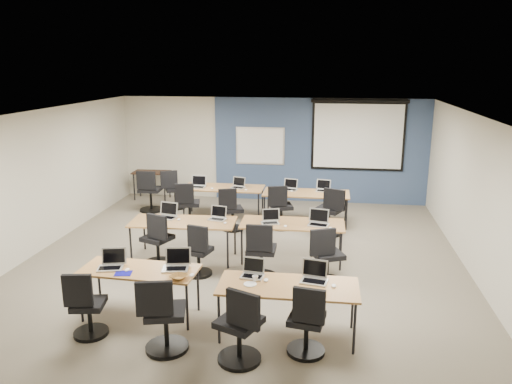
% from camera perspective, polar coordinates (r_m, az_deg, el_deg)
% --- Properties ---
extents(floor, '(8.00, 9.00, 0.02)m').
position_cam_1_polar(floor, '(9.22, -1.61, -8.14)').
color(floor, '#6B6354').
rests_on(floor, ground).
extents(ceiling, '(8.00, 9.00, 0.02)m').
position_cam_1_polar(ceiling, '(8.55, -1.73, 8.79)').
color(ceiling, white).
rests_on(ceiling, ground).
extents(wall_back, '(8.00, 0.04, 2.70)m').
position_cam_1_polar(wall_back, '(13.15, 1.82, 4.87)').
color(wall_back, beige).
rests_on(wall_back, ground).
extents(wall_front, '(8.00, 0.04, 2.70)m').
position_cam_1_polar(wall_front, '(4.71, -11.69, -13.70)').
color(wall_front, beige).
rests_on(wall_front, ground).
extents(wall_left, '(0.04, 9.00, 2.70)m').
position_cam_1_polar(wall_left, '(10.27, -24.21, 0.84)').
color(wall_left, beige).
rests_on(wall_left, ground).
extents(wall_right, '(0.04, 9.00, 2.70)m').
position_cam_1_polar(wall_right, '(9.01, 24.26, -0.95)').
color(wall_right, beige).
rests_on(wall_right, ground).
extents(blue_accent_panel, '(5.50, 0.04, 2.70)m').
position_cam_1_polar(blue_accent_panel, '(13.03, 7.28, 4.67)').
color(blue_accent_panel, '#3D5977').
rests_on(blue_accent_panel, wall_back).
extents(whiteboard, '(1.28, 0.03, 0.98)m').
position_cam_1_polar(whiteboard, '(13.10, 0.47, 5.28)').
color(whiteboard, silver).
rests_on(whiteboard, wall_back).
extents(projector_screen, '(2.40, 0.10, 1.82)m').
position_cam_1_polar(projector_screen, '(12.91, 11.60, 6.81)').
color(projector_screen, black).
rests_on(projector_screen, wall_back).
extents(training_table_front_left, '(1.66, 0.69, 0.73)m').
position_cam_1_polar(training_table_front_left, '(7.34, -13.18, -8.92)').
color(training_table_front_left, '#A66C39').
rests_on(training_table_front_left, floor).
extents(training_table_front_right, '(1.84, 0.77, 0.73)m').
position_cam_1_polar(training_table_front_right, '(6.68, 3.68, -10.93)').
color(training_table_front_right, '#98612C').
rests_on(training_table_front_right, floor).
extents(training_table_mid_left, '(1.92, 0.80, 0.73)m').
position_cam_1_polar(training_table_mid_left, '(9.31, -8.31, -3.55)').
color(training_table_mid_left, brown).
rests_on(training_table_mid_left, floor).
extents(training_table_mid_right, '(1.88, 0.78, 0.73)m').
position_cam_1_polar(training_table_mid_right, '(9.14, 4.18, -3.80)').
color(training_table_mid_right, brown).
rests_on(training_table_mid_right, floor).
extents(training_table_back_left, '(1.89, 0.79, 0.73)m').
position_cam_1_polar(training_table_back_left, '(11.74, -3.74, 0.36)').
color(training_table_back_left, '#A87C49').
rests_on(training_table_back_left, floor).
extents(training_table_back_right, '(1.93, 0.80, 0.73)m').
position_cam_1_polar(training_table_back_right, '(11.28, 5.75, -0.27)').
color(training_table_back_right, brown).
rests_on(training_table_back_right, floor).
extents(laptop_0, '(0.35, 0.29, 0.26)m').
position_cam_1_polar(laptop_0, '(7.45, -16.17, -7.82)').
color(laptop_0, silver).
rests_on(laptop_0, training_table_front_left).
extents(mouse_0, '(0.09, 0.12, 0.04)m').
position_cam_1_polar(mouse_0, '(7.30, -14.51, -8.62)').
color(mouse_0, white).
rests_on(mouse_0, training_table_front_left).
extents(task_chair_0, '(0.46, 0.46, 0.95)m').
position_cam_1_polar(task_chair_0, '(7.13, -18.80, -12.64)').
color(task_chair_0, black).
rests_on(task_chair_0, floor).
extents(laptop_1, '(0.36, 0.31, 0.27)m').
position_cam_1_polar(laptop_1, '(7.23, -9.08, -8.08)').
color(laptop_1, '#B0B0B0').
rests_on(laptop_1, training_table_front_left).
extents(mouse_1, '(0.08, 0.11, 0.04)m').
position_cam_1_polar(mouse_1, '(6.96, -7.35, -9.40)').
color(mouse_1, white).
rests_on(mouse_1, training_table_front_left).
extents(task_chair_1, '(0.55, 0.55, 1.03)m').
position_cam_1_polar(task_chair_1, '(6.54, -10.54, -14.27)').
color(task_chair_1, black).
rests_on(task_chair_1, floor).
extents(laptop_2, '(0.30, 0.26, 0.23)m').
position_cam_1_polar(laptop_2, '(6.90, -0.37, -9.10)').
color(laptop_2, '#A6A6AD').
rests_on(laptop_2, training_table_front_right).
extents(mouse_2, '(0.09, 0.11, 0.03)m').
position_cam_1_polar(mouse_2, '(6.76, 1.15, -10.03)').
color(mouse_2, white).
rests_on(mouse_2, training_table_front_right).
extents(task_chair_2, '(0.58, 0.54, 1.02)m').
position_cam_1_polar(task_chair_2, '(6.23, -1.82, -15.66)').
color(task_chair_2, black).
rests_on(task_chair_2, floor).
extents(laptop_3, '(0.35, 0.29, 0.26)m').
position_cam_1_polar(laptop_3, '(6.80, 6.68, -9.52)').
color(laptop_3, silver).
rests_on(laptop_3, training_table_front_right).
extents(mouse_3, '(0.08, 0.11, 0.04)m').
position_cam_1_polar(mouse_3, '(6.68, 8.89, -10.55)').
color(mouse_3, white).
rests_on(mouse_3, training_table_front_right).
extents(task_chair_3, '(0.49, 0.49, 0.97)m').
position_cam_1_polar(task_chair_3, '(6.42, 5.84, -14.99)').
color(task_chair_3, black).
rests_on(task_chair_3, floor).
extents(laptop_4, '(0.36, 0.31, 0.27)m').
position_cam_1_polar(laptop_4, '(9.55, -10.08, -2.48)').
color(laptop_4, silver).
rests_on(laptop_4, training_table_mid_left).
extents(mouse_4, '(0.09, 0.11, 0.03)m').
position_cam_1_polar(mouse_4, '(9.36, -8.80, -3.12)').
color(mouse_4, white).
rests_on(mouse_4, training_table_mid_left).
extents(task_chair_4, '(0.55, 0.52, 1.00)m').
position_cam_1_polar(task_chair_4, '(9.15, -11.16, -5.82)').
color(task_chair_4, black).
rests_on(task_chair_4, floor).
extents(laptop_5, '(0.31, 0.27, 0.24)m').
position_cam_1_polar(laptop_5, '(9.32, -4.38, -2.76)').
color(laptop_5, silver).
rests_on(laptop_5, training_table_mid_left).
extents(mouse_5, '(0.08, 0.10, 0.03)m').
position_cam_1_polar(mouse_5, '(9.08, -3.56, -3.54)').
color(mouse_5, white).
rests_on(mouse_5, training_table_mid_left).
extents(task_chair_5, '(0.46, 0.46, 0.95)m').
position_cam_1_polar(task_chair_5, '(8.62, -6.59, -7.13)').
color(task_chair_5, black).
rests_on(task_chair_5, floor).
extents(laptop_6, '(0.32, 0.27, 0.24)m').
position_cam_1_polar(laptop_6, '(9.09, 1.65, -3.17)').
color(laptop_6, silver).
rests_on(laptop_6, training_table_mid_right).
extents(mouse_6, '(0.09, 0.11, 0.03)m').
position_cam_1_polar(mouse_6, '(8.90, 3.37, -3.92)').
color(mouse_6, white).
rests_on(mouse_6, training_table_mid_right).
extents(task_chair_6, '(0.54, 0.54, 1.02)m').
position_cam_1_polar(task_chair_6, '(8.42, 0.55, -7.30)').
color(task_chair_6, black).
rests_on(task_chair_6, floor).
extents(laptop_7, '(0.36, 0.31, 0.27)m').
position_cam_1_polar(laptop_7, '(9.06, 7.17, -3.31)').
color(laptop_7, silver).
rests_on(laptop_7, training_table_mid_right).
extents(mouse_7, '(0.08, 0.11, 0.04)m').
position_cam_1_polar(mouse_7, '(8.87, 8.50, -4.12)').
color(mouse_7, white).
rests_on(mouse_7, training_table_mid_right).
extents(task_chair_7, '(0.56, 0.52, 1.00)m').
position_cam_1_polar(task_chair_7, '(8.33, 8.02, -7.76)').
color(task_chair_7, black).
rests_on(task_chair_7, floor).
extents(laptop_8, '(0.35, 0.30, 0.26)m').
position_cam_1_polar(laptop_8, '(11.77, -6.64, 0.87)').
color(laptop_8, silver).
rests_on(laptop_8, training_table_back_left).
extents(mouse_8, '(0.08, 0.11, 0.04)m').
position_cam_1_polar(mouse_8, '(11.56, -5.03, 0.40)').
color(mouse_8, white).
rests_on(mouse_8, training_table_back_left).
extents(task_chair_8, '(0.51, 0.51, 0.99)m').
position_cam_1_polar(task_chair_8, '(11.31, -7.74, -1.76)').
color(task_chair_8, black).
rests_on(task_chair_8, floor).
extents(laptop_9, '(0.31, 0.27, 0.24)m').
position_cam_1_polar(laptop_9, '(11.64, -2.02, 0.79)').
color(laptop_9, silver).
rests_on(laptop_9, training_table_back_left).
extents(mouse_9, '(0.07, 0.10, 0.03)m').
position_cam_1_polar(mouse_9, '(11.41, -1.16, 0.25)').
color(mouse_9, white).
rests_on(mouse_9, training_table_back_left).
extents(task_chair_9, '(0.50, 0.48, 0.97)m').
position_cam_1_polar(task_chair_9, '(10.86, -2.84, -2.39)').
color(task_chair_9, black).
rests_on(task_chair_9, floor).
extents(laptop_10, '(0.32, 0.27, 0.24)m').
position_cam_1_polar(laptop_10, '(11.47, 3.97, 0.56)').
color(laptop_10, beige).
rests_on(laptop_10, training_table_back_right).
extents(mouse_10, '(0.08, 0.11, 0.03)m').
position_cam_1_polar(mouse_10, '(11.33, 4.09, 0.12)').
color(mouse_10, white).
rests_on(mouse_10, training_table_back_right).
extents(task_chair_10, '(0.53, 0.52, 1.00)m').
position_cam_1_polar(task_chair_10, '(10.96, 2.79, -2.15)').
color(task_chair_10, black).
rests_on(task_chair_10, floor).
extents(laptop_11, '(0.32, 0.28, 0.25)m').
position_cam_1_polar(laptop_11, '(11.45, 7.72, 0.43)').
color(laptop_11, '#AAAAAA').
rests_on(laptop_11, training_table_back_right).
extents(mouse_11, '(0.08, 0.11, 0.03)m').
position_cam_1_polar(mouse_11, '(11.24, 9.47, -0.16)').
color(mouse_11, white).
rests_on(mouse_11, training_table_back_right).
extents(task_chair_11, '(0.61, 0.57, 1.05)m').
position_cam_1_polar(task_chair_11, '(10.67, 8.46, -2.63)').
color(task_chair_11, black).
rests_on(task_chair_11, floor).
extents(blue_mousepad, '(0.26, 0.23, 0.01)m').
position_cam_1_polar(blue_mousepad, '(7.22, -14.93, -8.98)').
color(blue_mousepad, '#090685').
rests_on(blue_mousepad, training_table_front_left).
extents(snack_bowl, '(0.30, 0.30, 0.06)m').
position_cam_1_polar(snack_bowl, '(6.89, -8.84, -9.58)').
color(snack_bowl, brown).
rests_on(snack_bowl, training_table_front_left).
extents(snack_plate, '(0.22, 0.22, 0.01)m').
position_cam_1_polar(snack_plate, '(6.66, -0.68, -10.49)').
color(snack_plate, white).
rests_on(snack_plate, training_table_front_right).
extents(coffee_cup, '(0.07, 0.07, 0.06)m').
position_cam_1_polar(coffee_cup, '(6.73, -0.10, -9.89)').
color(coffee_cup, white).
rests_on(coffee_cup, snack_plate).
extents(utility_table, '(0.96, 0.53, 0.75)m').
position_cam_1_polar(utility_table, '(13.60, -11.87, 1.93)').
color(utility_table, black).
rests_on(utility_table, floor).
extents(spare_chair_a, '(0.55, 0.51, 0.99)m').
position_cam_1_polar(spare_chair_a, '(12.65, -9.38, -0.06)').
color(spare_chair_a, black).
rests_on(spare_chair_a, floor).
extents(spare_chair_b, '(0.57, 0.57, 1.05)m').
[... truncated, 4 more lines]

